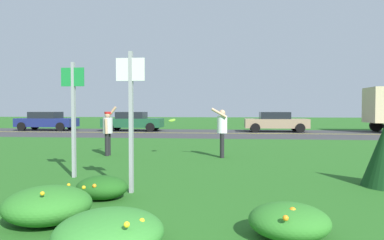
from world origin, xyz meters
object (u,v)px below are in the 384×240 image
sign_post_by_roadside (131,108)px  car_dark_green_center_left (133,121)px  person_thrower_red_cap_gray_shirt (108,129)px  car_navy_leftmost (47,121)px  car_tan_center_right (276,122)px  person_catcher_white_shirt (222,129)px  sign_post_near_path (73,108)px  frisbee_lime (172,120)px

sign_post_by_roadside → car_dark_green_center_left: bearing=105.8°
person_thrower_red_cap_gray_shirt → car_navy_leftmost: bearing=126.0°
sign_post_by_roadside → person_thrower_red_cap_gray_shirt: sign_post_by_roadside is taller
car_navy_leftmost → sign_post_by_roadside: bearing=-56.8°
car_tan_center_right → person_catcher_white_shirt: bearing=-105.2°
car_navy_leftmost → car_dark_green_center_left: size_ratio=1.00×
person_thrower_red_cap_gray_shirt → car_navy_leftmost: person_thrower_red_cap_gray_shirt is taller
sign_post_by_roadside → person_thrower_red_cap_gray_shirt: bearing=114.5°
person_catcher_white_shirt → car_navy_leftmost: 19.51m
car_dark_green_center_left → car_tan_center_right: same height
sign_post_near_path → frisbee_lime: (1.73, 3.95, -0.41)m
person_thrower_red_cap_gray_shirt → person_catcher_white_shirt: person_thrower_red_cap_gray_shirt is taller
car_navy_leftmost → car_tan_center_right: size_ratio=1.00×
sign_post_near_path → person_thrower_red_cap_gray_shirt: (-0.53, 3.77, -0.71)m
frisbee_lime → car_dark_green_center_left: 14.44m
car_dark_green_center_left → person_thrower_red_cap_gray_shirt: bearing=-77.6°
sign_post_by_roadside → car_tan_center_right: bearing=73.9°
person_thrower_red_cap_gray_shirt → sign_post_near_path: bearing=-82.0°
car_tan_center_right → sign_post_by_roadside: bearing=-106.1°
car_dark_green_center_left → car_tan_center_right: bearing=0.0°
person_catcher_white_shirt → car_dark_green_center_left: person_catcher_white_shirt is taller
car_navy_leftmost → car_dark_green_center_left: bearing=0.0°
sign_post_by_roadside → sign_post_near_path: bearing=143.6°
sign_post_near_path → car_dark_green_center_left: sign_post_near_path is taller
person_catcher_white_shirt → car_tan_center_right: size_ratio=0.37×
frisbee_lime → car_dark_green_center_left: car_dark_green_center_left is taller
person_catcher_white_shirt → person_thrower_red_cap_gray_shirt: bearing=179.1°
person_thrower_red_cap_gray_shirt → person_catcher_white_shirt: size_ratio=1.03×
person_thrower_red_cap_gray_shirt → car_navy_leftmost: 16.84m
person_catcher_white_shirt → frisbee_lime: bearing=172.0°
car_navy_leftmost → car_dark_green_center_left: (6.91, 0.00, 0.00)m
car_dark_green_center_left → sign_post_near_path: bearing=-78.6°
sign_post_by_roadside → person_catcher_white_shirt: bearing=71.4°
person_thrower_red_cap_gray_shirt → frisbee_lime: bearing=4.6°
frisbee_lime → sign_post_by_roadside: bearing=-89.4°
sign_post_near_path → person_thrower_red_cap_gray_shirt: 3.87m
sign_post_near_path → car_navy_leftmost: 20.30m
frisbee_lime → car_dark_green_center_left: bearing=111.3°
sign_post_by_roadside → car_dark_green_center_left: 19.46m
person_thrower_red_cap_gray_shirt → person_catcher_white_shirt: 4.01m
frisbee_lime → car_navy_leftmost: (-12.16, 13.44, -0.51)m
person_catcher_white_shirt → car_tan_center_right: person_catcher_white_shirt is taller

